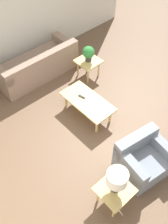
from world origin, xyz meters
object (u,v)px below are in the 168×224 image
Objects in this scene: sofa at (37,66)px; side_table_plant at (88,63)px; armchair at (143,158)px; coffee_table at (87,102)px; side_table_lamp at (114,191)px; potted_plant at (88,53)px; table_lamp at (117,179)px.

sofa is 3.81× the size of side_table_plant.
coffee_table is at bearing 93.34° from armchair.
side_table_plant and side_table_lamp have the same top height.
coffee_table is at bearing -30.46° from side_table_lamp.
sofa is at bearing -15.68° from side_table_lamp.
side_table_plant is at bearing -43.74° from coffee_table.
sofa reaches higher than side_table_lamp.
coffee_table is 1.34m from potted_plant.
armchair is at bearing 174.38° from coffee_table.
armchair is at bearing 88.76° from sofa.
side_table_plant is 1.00× the size of side_table_lamp.
armchair is 2.81m from side_table_plant.
potted_plant is at bearing -45.00° from side_table_plant.
armchair is 2.83m from potted_plant.
potted_plant is (0.00, -0.00, 0.29)m from side_table_plant.
potted_plant is at bearing 76.77° from armchair.
side_table_lamp is (-2.71, 1.94, 0.00)m from side_table_plant.
sofa is at bearing 96.90° from armchair.
armchair is 1.03m from table_lamp.
side_table_plant is at bearing -35.59° from table_lamp.
armchair is 0.82× the size of coffee_table.
armchair reaches higher than coffee_table.
potted_plant is (-0.86, -0.93, 0.40)m from sofa.
side_table_lamp is 1.38× the size of potted_plant.
coffee_table is 2.05m from side_table_lamp.
side_table_plant is at bearing 138.07° from sofa.
side_table_plant is (0.94, -0.90, 0.03)m from coffee_table.
side_table_plant reaches higher than coffee_table.
coffee_table is (1.66, -0.16, 0.07)m from armchair.
sofa is 1.80m from coffee_table.
armchair is 0.89m from side_table_lamp.
potted_plant is at bearing -35.59° from side_table_lamp.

